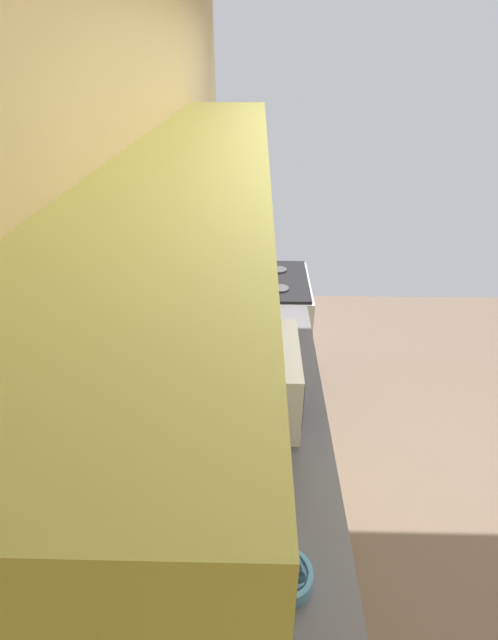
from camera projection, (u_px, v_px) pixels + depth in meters
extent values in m
plane|color=brown|center=(470.00, 542.00, 2.48)|extent=(5.78, 5.78, 0.00)
cube|color=#DCBD7F|center=(169.00, 338.00, 1.86)|extent=(3.73, 0.12, 2.59)
cube|color=#D8CF6B|center=(254.00, 561.00, 1.92)|extent=(2.74, 0.59, 0.90)
cube|color=#4E4E54|center=(255.00, 487.00, 1.68)|extent=(2.77, 0.62, 0.02)
cube|color=#332819|center=(326.00, 563.00, 1.91)|extent=(0.01, 0.01, 0.83)
cube|color=#332819|center=(315.00, 475.00, 2.31)|extent=(0.01, 0.01, 0.83)
cube|color=#332819|center=(307.00, 414.00, 2.70)|extent=(0.01, 0.01, 0.83)
cube|color=#D5D46E|center=(206.00, 257.00, 1.23)|extent=(2.05, 0.32, 0.58)
cube|color=#B7BABF|center=(262.00, 338.00, 3.40)|extent=(0.68, 0.66, 0.92)
cube|color=black|center=(306.00, 344.00, 3.41)|extent=(0.53, 0.01, 0.51)
cube|color=black|center=(262.00, 280.00, 3.16)|extent=(0.65, 0.63, 0.02)
cube|color=#B7BABF|center=(217.00, 269.00, 3.12)|extent=(0.65, 0.04, 0.18)
cylinder|color=#38383D|center=(281.00, 288.00, 3.02)|extent=(0.11, 0.11, 0.01)
cylinder|color=#38383D|center=(279.00, 270.00, 3.28)|extent=(0.11, 0.11, 0.01)
cylinder|color=#38383D|center=(245.00, 288.00, 3.02)|extent=(0.11, 0.11, 0.01)
cylinder|color=#38383D|center=(246.00, 269.00, 3.28)|extent=(0.11, 0.11, 0.01)
cube|color=white|center=(252.00, 378.00, 1.97)|extent=(0.47, 0.40, 0.32)
cube|color=black|center=(300.00, 385.00, 1.93)|extent=(0.29, 0.01, 0.23)
cube|color=#2D2D33|center=(296.00, 355.00, 2.12)|extent=(0.09, 0.01, 0.23)
cylinder|color=#4C8CBF|center=(286.00, 577.00, 1.36)|extent=(0.16, 0.16, 0.05)
cylinder|color=#4C95B2|center=(286.00, 574.00, 1.35)|extent=(0.13, 0.13, 0.03)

